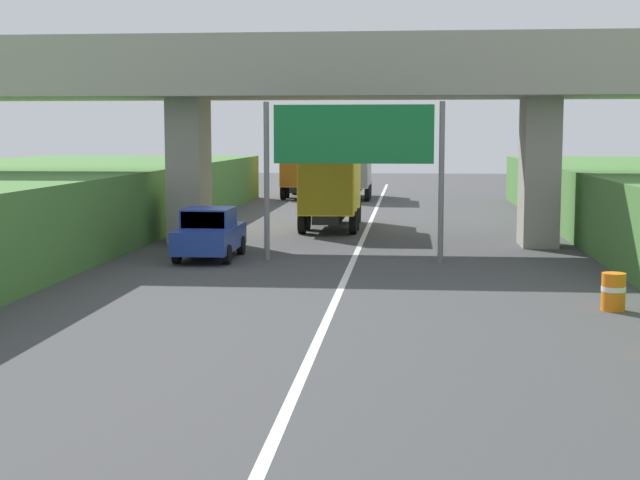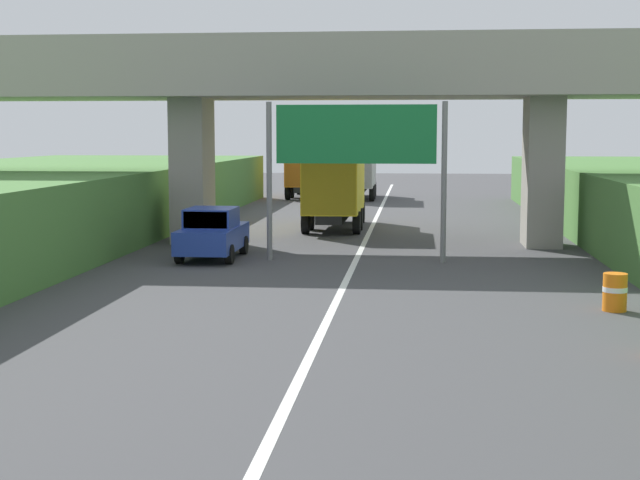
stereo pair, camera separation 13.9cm
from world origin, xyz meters
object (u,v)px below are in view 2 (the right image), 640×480
object	(u,v)px
overhead_highway_sign	(356,144)
construction_barrel_4	(615,292)
truck_orange	(309,168)
truck_silver	(357,169)
car_blue	(212,233)
truck_yellow	(336,185)

from	to	relation	value
overhead_highway_sign	construction_barrel_4	xyz separation A→B (m)	(6.66, -8.05, -3.37)
truck_orange	construction_barrel_4	xyz separation A→B (m)	(11.73, -38.80, -1.47)
truck_silver	truck_orange	bearing A→B (deg)	162.70
overhead_highway_sign	truck_silver	xyz separation A→B (m)	(-1.83, 29.74, -1.90)
truck_orange	car_blue	distance (m)	30.65
car_blue	construction_barrel_4	xyz separation A→B (m)	(11.46, -8.17, -0.40)
truck_yellow	car_blue	xyz separation A→B (m)	(-3.25, -10.47, -1.08)
truck_silver	construction_barrel_4	world-z (taller)	truck_silver
car_blue	overhead_highway_sign	bearing A→B (deg)	-1.43
truck_yellow	car_blue	world-z (taller)	truck_yellow
truck_silver	car_blue	bearing A→B (deg)	-95.73
truck_yellow	truck_silver	xyz separation A→B (m)	(-0.27, 19.16, 0.00)
car_blue	truck_silver	bearing A→B (deg)	84.27
truck_silver	truck_orange	xyz separation A→B (m)	(-3.24, 1.01, 0.00)
car_blue	truck_orange	bearing A→B (deg)	90.50
truck_yellow	construction_barrel_4	distance (m)	20.42
truck_yellow	truck_orange	bearing A→B (deg)	99.88
overhead_highway_sign	car_blue	xyz separation A→B (m)	(-4.80, 0.12, -2.97)
truck_silver	construction_barrel_4	bearing A→B (deg)	-77.34
car_blue	construction_barrel_4	distance (m)	14.08
truck_yellow	truck_orange	xyz separation A→B (m)	(-3.51, 20.17, 0.00)
truck_silver	truck_yellow	bearing A→B (deg)	-89.19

